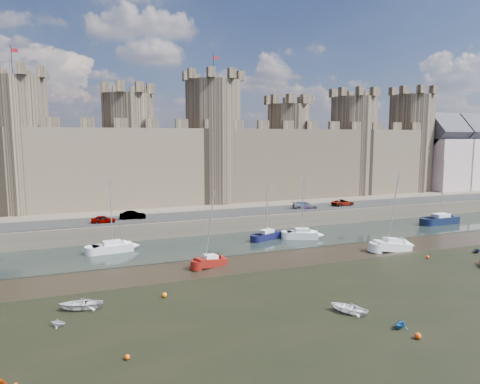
{
  "coord_description": "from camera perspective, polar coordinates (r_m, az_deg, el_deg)",
  "views": [
    {
      "loc": [
        -23.02,
        -31.37,
        14.89
      ],
      "look_at": [
        -2.56,
        22.0,
        7.57
      ],
      "focal_mm": 32.0,
      "sensor_mm": 36.0,
      "label": 1
    }
  ],
  "objects": [
    {
      "name": "buoy_3",
      "position": [
        58.26,
        23.73,
        -7.93
      ],
      "size": [
        0.41,
        0.41,
        0.41
      ],
      "primitive_type": "sphere",
      "color": "#EE440A",
      "rests_on": "ground"
    },
    {
      "name": "car_0",
      "position": [
        65.16,
        -17.77,
        -3.5
      ],
      "size": [
        3.48,
        1.55,
        1.16
      ],
      "primitive_type": "imported",
      "rotation": [
        0.0,
        0.0,
        1.52
      ],
      "color": "gray",
      "rests_on": "quay"
    },
    {
      "name": "water_channel",
      "position": [
        61.78,
        1.57,
        -6.61
      ],
      "size": [
        160.0,
        12.0,
        0.08
      ],
      "primitive_type": "cube",
      "color": "black",
      "rests_on": "ground"
    },
    {
      "name": "sailboat_0",
      "position": [
        58.36,
        -16.64,
        -7.04
      ],
      "size": [
        5.2,
        2.48,
        9.4
      ],
      "rotation": [
        0.0,
        0.0,
        0.11
      ],
      "color": "silver",
      "rests_on": "ground"
    },
    {
      "name": "car_3",
      "position": [
        79.89,
        13.57,
        -1.4
      ],
      "size": [
        4.47,
        2.41,
        1.19
      ],
      "primitive_type": "imported",
      "rotation": [
        0.0,
        0.0,
        1.67
      ],
      "color": "gray",
      "rests_on": "quay"
    },
    {
      "name": "sailboat_3",
      "position": [
        81.58,
        25.19,
        -3.32
      ],
      "size": [
        6.48,
        2.75,
        11.18
      ],
      "rotation": [
        0.0,
        0.0,
        0.04
      ],
      "color": "black",
      "rests_on": "ground"
    },
    {
      "name": "seaweed_patch",
      "position": [
        37.35,
        20.3,
        -16.66
      ],
      "size": [
        70.0,
        34.0,
        0.01
      ],
      "primitive_type": "cube",
      "color": "black",
      "rests_on": "ground"
    },
    {
      "name": "dinghy_2",
      "position": [
        38.98,
        14.33,
        -14.88
      ],
      "size": [
        3.8,
        3.83,
        0.65
      ],
      "primitive_type": "imported",
      "rotation": [
        1.57,
        0.0,
        3.9
      ],
      "color": "white",
      "rests_on": "ground"
    },
    {
      "name": "dinghy_1",
      "position": [
        37.22,
        20.64,
        -16.16
      ],
      "size": [
        1.76,
        1.67,
        0.73
      ],
      "primitive_type": "imported",
      "rotation": [
        1.57,
        0.0,
        2.01
      ],
      "color": "#165398",
      "rests_on": "ground"
    },
    {
      "name": "dinghy_3",
      "position": [
        38.18,
        -23.09,
        -15.76
      ],
      "size": [
        1.49,
        1.4,
        0.62
      ],
      "primitive_type": "imported",
      "rotation": [
        1.57,
        0.0,
        1.16
      ],
      "color": "silver",
      "rests_on": "ground"
    },
    {
      "name": "buoy_2",
      "position": [
        36.0,
        22.63,
        -17.29
      ],
      "size": [
        0.49,
        0.49,
        0.49
      ],
      "primitive_type": "sphere",
      "color": "#DE4409",
      "rests_on": "ground"
    },
    {
      "name": "sailboat_2",
      "position": [
        63.84,
        8.3,
        -5.54
      ],
      "size": [
        4.81,
        3.36,
        9.69
      ],
      "rotation": [
        0.0,
        0.0,
        -0.4
      ],
      "color": "white",
      "rests_on": "ground"
    },
    {
      "name": "buoy_1",
      "position": [
        41.69,
        -10.03,
        -13.38
      ],
      "size": [
        0.49,
        0.49,
        0.49
      ],
      "primitive_type": "sphere",
      "color": "orange",
      "rests_on": "ground"
    },
    {
      "name": "road",
      "position": [
        70.4,
        -1.55,
        -2.8
      ],
      "size": [
        160.0,
        7.0,
        0.1
      ],
      "primitive_type": "cube",
      "color": "black",
      "rests_on": "quay"
    },
    {
      "name": "castle",
      "position": [
        82.53,
        -5.24,
        5.03
      ],
      "size": [
        108.5,
        11.0,
        29.0
      ],
      "color": "#42382B",
      "rests_on": "quay"
    },
    {
      "name": "dinghy_6",
      "position": [
        40.97,
        -20.48,
        -13.92
      ],
      "size": [
        3.93,
        2.97,
        0.77
      ],
      "primitive_type": "imported",
      "rotation": [
        1.57,
        0.0,
        4.62
      ],
      "color": "silver",
      "rests_on": "ground"
    },
    {
      "name": "dinghy_7",
      "position": [
        63.76,
        29.03,
        -6.8
      ],
      "size": [
        1.75,
        1.64,
        0.74
      ],
      "primitive_type": "imported",
      "rotation": [
        1.57,
        0.0,
        1.95
      ],
      "color": "black",
      "rests_on": "ground"
    },
    {
      "name": "quay",
      "position": [
        95.21,
        -6.76,
        -0.99
      ],
      "size": [
        160.0,
        60.0,
        2.5
      ],
      "primitive_type": "cube",
      "color": "#4C443A",
      "rests_on": "ground"
    },
    {
      "name": "sailboat_5",
      "position": [
        60.35,
        19.62,
        -6.68
      ],
      "size": [
        5.07,
        2.38,
        10.59
      ],
      "rotation": [
        0.0,
        0.0,
        -0.1
      ],
      "color": "silver",
      "rests_on": "ground"
    },
    {
      "name": "car_2",
      "position": [
        75.32,
        8.71,
        -1.75
      ],
      "size": [
        4.88,
        3.18,
        1.32
      ],
      "primitive_type": "imported",
      "rotation": [
        0.0,
        0.0,
        1.25
      ],
      "color": "gray",
      "rests_on": "quay"
    },
    {
      "name": "ground",
      "position": [
        41.66,
        14.71,
        -13.89
      ],
      "size": [
        160.0,
        160.0,
        0.0
      ],
      "primitive_type": "plane",
      "color": "black",
      "rests_on": "ground"
    },
    {
      "name": "sailboat_1",
      "position": [
        62.94,
        3.61,
        -5.71
      ],
      "size": [
        4.84,
        3.33,
        9.03
      ],
      "rotation": [
        0.0,
        0.0,
        0.39
      ],
      "color": "black",
      "rests_on": "ground"
    },
    {
      "name": "car_1",
      "position": [
        67.0,
        -14.11,
        -3.03
      ],
      "size": [
        4.05,
        1.94,
        1.28
      ],
      "primitive_type": "imported",
      "rotation": [
        0.0,
        0.0,
        1.41
      ],
      "color": "gray",
      "rests_on": "quay"
    },
    {
      "name": "buoy_4",
      "position": [
        31.77,
        -14.8,
        -20.51
      ],
      "size": [
        0.39,
        0.39,
        0.39
      ],
      "primitive_type": "sphere",
      "color": "#E04509",
      "rests_on": "ground"
    },
    {
      "name": "sailboat_4",
      "position": [
        50.33,
        -3.98,
        -9.12
      ],
      "size": [
        4.09,
        2.62,
        8.92
      ],
      "rotation": [
        0.0,
        0.0,
        0.32
      ],
      "color": "maroon",
      "rests_on": "ground"
    }
  ]
}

